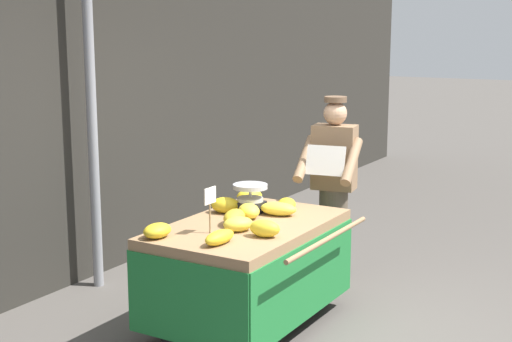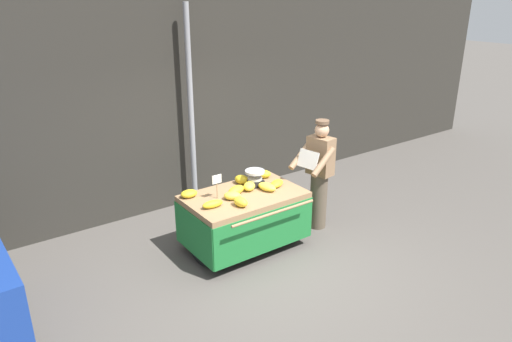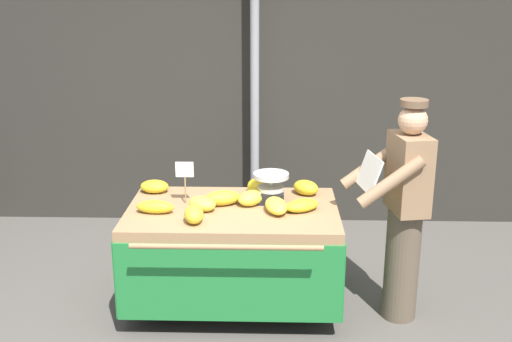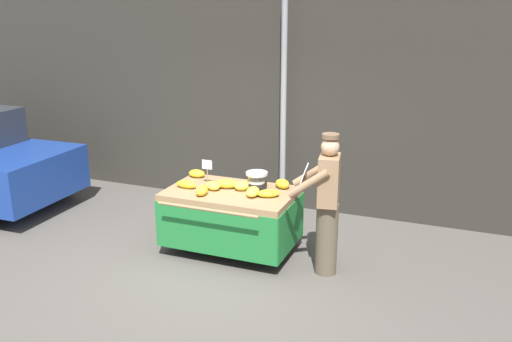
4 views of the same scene
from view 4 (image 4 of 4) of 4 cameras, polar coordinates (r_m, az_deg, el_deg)
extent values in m
plane|color=#514C47|center=(6.75, -4.78, -10.55)|extent=(60.00, 60.00, 0.00)
cube|color=#2D2B26|center=(8.55, 2.97, 8.70)|extent=(16.00, 0.24, 3.78)
cylinder|color=gray|center=(8.24, 2.86, 6.74)|extent=(0.09, 0.09, 3.31)
cube|color=#93704C|center=(6.99, -2.63, -2.35)|extent=(1.62, 1.00, 0.08)
cylinder|color=black|center=(7.45, -7.72, -4.68)|extent=(0.05, 0.77, 0.77)
cylinder|color=#B7B7BC|center=(7.47, -7.92, -4.65)|extent=(0.01, 0.14, 0.14)
cylinder|color=black|center=(6.90, 2.99, -6.36)|extent=(0.05, 0.77, 0.77)
cylinder|color=#B7B7BC|center=(6.89, 3.22, -6.40)|extent=(0.01, 0.14, 0.14)
cylinder|color=#4C4742|center=(7.50, -1.26, -4.40)|extent=(0.05, 0.05, 0.76)
cube|color=#1E7233|center=(6.69, -4.36, -6.41)|extent=(1.62, 0.02, 0.60)
cube|color=#1E7233|center=(7.54, -1.02, -3.63)|extent=(1.62, 0.02, 0.60)
cube|color=#1E7233|center=(7.46, -8.28, -4.04)|extent=(0.02, 1.00, 0.60)
cube|color=#1E7233|center=(6.84, 3.63, -5.86)|extent=(0.02, 1.00, 0.60)
cylinder|color=#93704C|center=(6.41, -5.14, -4.03)|extent=(1.29, 0.04, 0.04)
cube|color=black|center=(6.99, 0.08, -1.60)|extent=(0.20, 0.20, 0.09)
cylinder|color=#B7B7BC|center=(6.96, 0.08, -0.82)|extent=(0.02, 0.02, 0.11)
cylinder|color=#B7B7BC|center=(6.94, 0.08, -0.25)|extent=(0.28, 0.28, 0.04)
cylinder|color=#B7B7BC|center=(6.97, 0.08, -1.10)|extent=(0.21, 0.21, 0.03)
cylinder|color=#997A51|center=(7.18, -5.06, -0.63)|extent=(0.01, 0.01, 0.22)
cube|color=white|center=(7.13, -5.11, 0.67)|extent=(0.14, 0.01, 0.12)
ellipsoid|color=yellow|center=(6.97, -1.36, -1.55)|extent=(0.28, 0.28, 0.12)
ellipsoid|color=gold|center=(6.73, 1.30, -2.34)|extent=(0.31, 0.26, 0.09)
ellipsoid|color=gold|center=(7.54, -6.18, -0.26)|extent=(0.24, 0.18, 0.11)
ellipsoid|color=yellow|center=(6.77, -0.34, -2.17)|extent=(0.22, 0.32, 0.11)
ellipsoid|color=yellow|center=(6.81, -5.67, -2.03)|extent=(0.17, 0.24, 0.13)
ellipsoid|color=gold|center=(7.17, -0.23, -0.96)|extent=(0.23, 0.28, 0.13)
ellipsoid|color=gold|center=(7.11, -7.26, -1.39)|extent=(0.29, 0.14, 0.10)
ellipsoid|color=yellow|center=(7.01, -4.51, -1.53)|extent=(0.28, 0.26, 0.11)
ellipsoid|color=gold|center=(7.05, 2.76, -1.34)|extent=(0.27, 0.27, 0.12)
ellipsoid|color=gold|center=(7.05, -3.03, -1.35)|extent=(0.32, 0.23, 0.12)
cylinder|color=brown|center=(6.62, 7.34, -6.97)|extent=(0.26, 0.26, 0.88)
cube|color=#8C6B4C|center=(6.36, 7.58, -0.94)|extent=(0.29, 0.41, 0.58)
sphere|color=tan|center=(6.25, 7.72, 2.51)|extent=(0.21, 0.21, 0.21)
cylinder|color=brown|center=(6.22, 7.77, 3.62)|extent=(0.20, 0.20, 0.05)
cylinder|color=#8C6B4C|center=(6.18, 5.46, -1.31)|extent=(0.49, 0.17, 0.37)
cylinder|color=#8C6B4C|center=(6.58, 5.89, -0.20)|extent=(0.49, 0.17, 0.37)
cube|color=silver|center=(6.38, 4.91, -0.61)|extent=(0.15, 0.35, 0.25)
cylinder|color=black|center=(9.85, -20.51, -0.77)|extent=(0.60, 0.19, 0.60)
camera|label=1|loc=(8.10, -45.19, 6.33)|focal=51.83mm
camera|label=2|loc=(6.20, -60.44, 12.19)|focal=33.25mm
camera|label=3|loc=(2.98, -34.02, 2.46)|focal=42.92mm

